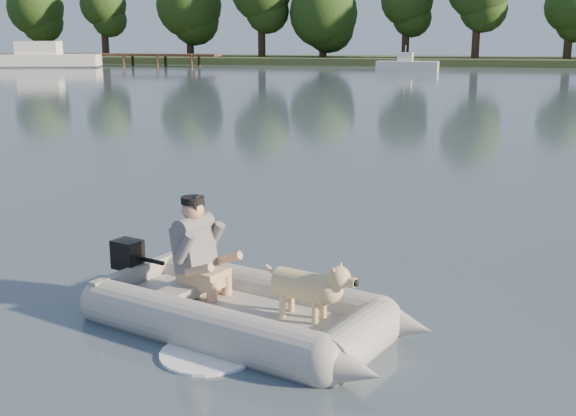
% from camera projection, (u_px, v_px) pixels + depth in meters
% --- Properties ---
extents(water, '(160.00, 160.00, 0.00)m').
position_uv_depth(water, '(239.00, 332.00, 6.48)').
color(water, slate).
rests_on(water, ground).
extents(shore_bank, '(160.00, 12.00, 0.70)m').
position_uv_depth(shore_bank, '(432.00, 61.00, 65.26)').
color(shore_bank, '#47512D').
rests_on(shore_bank, water).
extents(dock, '(18.00, 2.00, 1.04)m').
position_uv_depth(dock, '(117.00, 60.00, 61.20)').
color(dock, '#4C331E').
rests_on(dock, water).
extents(treeline, '(84.66, 7.35, 9.27)m').
position_uv_depth(treeline, '(502.00, 2.00, 61.98)').
color(treeline, '#332316').
rests_on(treeline, shore_bank).
extents(dinghy, '(5.26, 4.71, 1.23)m').
position_uv_depth(dinghy, '(246.00, 274.00, 6.45)').
color(dinghy, '#A0A09B').
rests_on(dinghy, water).
extents(man, '(0.79, 0.73, 0.95)m').
position_uv_depth(man, '(195.00, 244.00, 6.77)').
color(man, slate).
rests_on(man, dinghy).
extents(dog, '(0.87, 0.55, 0.55)m').
position_uv_depth(dog, '(303.00, 291.00, 6.21)').
color(dog, tan).
rests_on(dog, dinghy).
extents(outboard_motor, '(0.43, 0.36, 0.69)m').
position_uv_depth(outboard_motor, '(129.00, 272.00, 7.27)').
color(outboard_motor, black).
rests_on(outboard_motor, dinghy).
extents(cabin_cruiser, '(8.45, 4.88, 2.47)m').
position_uv_depth(cabin_cruiser, '(51.00, 54.00, 58.53)').
color(cabin_cruiser, white).
rests_on(cabin_cruiser, water).
extents(motorboat, '(4.71, 2.02, 1.96)m').
position_uv_depth(motorboat, '(408.00, 59.00, 52.69)').
color(motorboat, white).
rests_on(motorboat, water).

